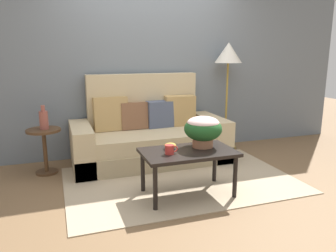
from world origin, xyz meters
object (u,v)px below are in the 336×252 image
at_px(coffee_table, 188,156).
at_px(side_table, 44,143).
at_px(potted_plant, 203,129).
at_px(table_vase, 44,119).
at_px(floor_lamp, 228,61).
at_px(couch, 149,136).
at_px(coffee_mug, 170,149).
at_px(snack_bowl, 170,146).

distance_m(coffee_table, side_table, 1.81).
bearing_deg(potted_plant, table_vase, 145.90).
bearing_deg(side_table, floor_lamp, 5.24).
bearing_deg(couch, floor_lamp, 8.18).
bearing_deg(coffee_mug, side_table, 134.76).
height_order(side_table, coffee_mug, coffee_mug).
bearing_deg(side_table, table_vase, -4.19).
relative_size(coffee_table, floor_lamp, 0.60).
bearing_deg(floor_lamp, coffee_table, -130.68).
bearing_deg(coffee_table, couch, 93.44).
distance_m(couch, coffee_table, 1.21).
height_order(side_table, floor_lamp, floor_lamp).
distance_m(snack_bowl, table_vase, 1.61).
xyz_separation_m(floor_lamp, table_vase, (-2.57, -0.24, -0.65)).
xyz_separation_m(side_table, table_vase, (0.02, -0.00, 0.29)).
xyz_separation_m(coffee_table, floor_lamp, (1.19, 1.38, 0.90)).
bearing_deg(coffee_table, table_vase, 140.25).
height_order(side_table, table_vase, table_vase).
distance_m(coffee_table, table_vase, 1.81).
bearing_deg(coffee_mug, snack_bowl, 68.88).
height_order(coffee_table, side_table, side_table).
xyz_separation_m(floor_lamp, coffee_mug, (-1.40, -1.43, -0.80)).
relative_size(couch, side_table, 3.66).
height_order(coffee_table, floor_lamp, floor_lamp).
distance_m(coffee_table, floor_lamp, 2.04).
distance_m(side_table, potted_plant, 1.94).
height_order(coffee_table, table_vase, table_vase).
bearing_deg(coffee_mug, potted_plant, 16.67).
height_order(coffee_mug, snack_bowl, coffee_mug).
distance_m(couch, floor_lamp, 1.61).
relative_size(potted_plant, snack_bowl, 3.20).
relative_size(potted_plant, coffee_mug, 2.99).
bearing_deg(side_table, coffee_table, -39.47).
distance_m(couch, side_table, 1.32).
bearing_deg(coffee_mug, coffee_table, 11.29).
distance_m(floor_lamp, table_vase, 2.66).
bearing_deg(table_vase, side_table, 175.81).
height_order(couch, coffee_mug, couch).
relative_size(coffee_table, snack_bowl, 7.65).
bearing_deg(table_vase, coffee_table, -39.75).
relative_size(floor_lamp, snack_bowl, 12.85).
distance_m(coffee_table, snack_bowl, 0.21).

